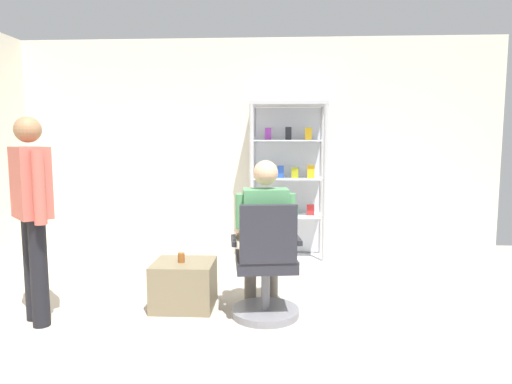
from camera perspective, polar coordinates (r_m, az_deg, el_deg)
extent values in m
plane|color=#B2A899|center=(3.00, -3.26, -22.15)|extent=(7.20, 7.20, 0.00)
cube|color=silver|center=(5.63, 0.00, 5.60)|extent=(6.00, 0.10, 2.70)
cylinder|color=#B7B7BC|center=(5.15, -0.57, 1.05)|extent=(0.05, 0.05, 1.90)
cylinder|color=#B7B7BC|center=(5.17, 8.88, 0.99)|extent=(0.05, 0.05, 1.90)
cylinder|color=#B7B7BC|center=(5.55, -0.31, 1.45)|extent=(0.05, 0.05, 1.90)
cylinder|color=#B7B7BC|center=(5.56, 8.46, 1.39)|extent=(0.05, 0.05, 1.90)
cube|color=#B7B7BC|center=(5.34, 4.20, 11.22)|extent=(0.90, 0.45, 0.04)
cube|color=#B7B7BC|center=(5.50, 4.04, -8.45)|extent=(0.90, 0.45, 0.04)
cube|color=silver|center=(5.56, 4.08, 1.44)|extent=(0.84, 0.02, 1.80)
cube|color=silver|center=(5.39, 4.08, -3.00)|extent=(0.82, 0.39, 0.02)
cube|color=gold|center=(5.40, 1.25, -2.05)|extent=(0.09, 0.05, 0.15)
cube|color=#999919|center=(5.35, 3.15, -2.24)|extent=(0.07, 0.04, 0.14)
cube|color=#268C4C|center=(5.37, 4.97, -2.29)|extent=(0.09, 0.05, 0.13)
cube|color=red|center=(5.39, 7.01, -2.28)|extent=(0.09, 0.04, 0.13)
cube|color=silver|center=(5.34, 4.12, 1.77)|extent=(0.82, 0.39, 0.02)
cube|color=#264CB2|center=(5.34, 1.30, 2.60)|extent=(0.09, 0.05, 0.13)
cube|color=#264CB2|center=(5.33, 3.17, 2.62)|extent=(0.08, 0.05, 0.14)
cube|color=#999919|center=(5.31, 5.04, 2.49)|extent=(0.09, 0.06, 0.12)
cube|color=gold|center=(5.31, 7.06, 2.62)|extent=(0.09, 0.03, 0.15)
cube|color=silver|center=(5.32, 4.16, 6.60)|extent=(0.82, 0.39, 0.02)
cube|color=purple|center=(5.33, 1.55, 7.48)|extent=(0.08, 0.04, 0.14)
cube|color=black|center=(5.33, 4.19, 7.51)|extent=(0.07, 0.05, 0.15)
cube|color=gold|center=(5.31, 6.74, 7.44)|extent=(0.08, 0.05, 0.14)
cylinder|color=slate|center=(3.82, 1.21, -15.16)|extent=(0.56, 0.56, 0.06)
cylinder|color=slate|center=(3.75, 1.22, -12.24)|extent=(0.07, 0.07, 0.41)
cube|color=#26262D|center=(3.68, 1.23, -8.92)|extent=(0.54, 0.54, 0.10)
cube|color=#26262D|center=(3.41, 1.58, -5.41)|extent=(0.45, 0.14, 0.45)
cube|color=#26262D|center=(3.67, 5.30, -6.10)|extent=(0.08, 0.30, 0.04)
cube|color=#26262D|center=(3.62, -2.89, -6.25)|extent=(0.08, 0.30, 0.04)
cylinder|color=slate|center=(3.86, 2.43, -6.67)|extent=(0.19, 0.41, 0.14)
cylinder|color=slate|center=(4.12, 2.08, -9.83)|extent=(0.11, 0.11, 0.56)
cylinder|color=slate|center=(3.84, -0.56, -6.73)|extent=(0.19, 0.41, 0.14)
cylinder|color=slate|center=(4.11, -0.74, -9.89)|extent=(0.11, 0.11, 0.56)
cube|color=#4C8C59|center=(3.60, 1.24, -3.55)|extent=(0.39, 0.26, 0.50)
sphere|color=tan|center=(3.56, 1.25, 2.49)|extent=(0.20, 0.20, 0.20)
cylinder|color=#4C8C59|center=(3.62, 4.40, -2.41)|extent=(0.09, 0.09, 0.28)
cylinder|color=tan|center=(3.83, 3.96, -5.25)|extent=(0.12, 0.31, 0.08)
cylinder|color=#4C8C59|center=(3.58, -1.95, -2.49)|extent=(0.09, 0.09, 0.28)
cylinder|color=tan|center=(3.79, -2.05, -5.35)|extent=(0.12, 0.31, 0.08)
cube|color=#72664C|center=(3.99, -9.22, -11.63)|extent=(0.52, 0.47, 0.40)
cylinder|color=brown|center=(3.91, -9.57, -8.29)|extent=(0.06, 0.06, 0.09)
cylinder|color=black|center=(3.88, -26.09, -9.34)|extent=(0.13, 0.13, 0.85)
cylinder|color=#BF594C|center=(3.64, -26.10, 0.49)|extent=(0.09, 0.09, 0.55)
cylinder|color=black|center=(4.05, -26.78, -8.73)|extent=(0.13, 0.13, 0.85)
cylinder|color=#BF594C|center=(4.05, -27.72, 0.96)|extent=(0.09, 0.09, 0.55)
cube|color=#BF594C|center=(3.84, -26.97, 1.11)|extent=(0.41, 0.41, 0.55)
sphere|color=#99704C|center=(3.83, -27.28, 7.15)|extent=(0.20, 0.20, 0.20)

